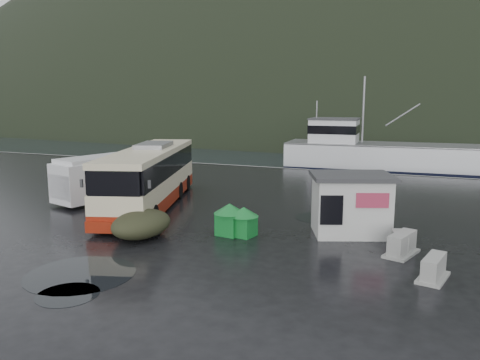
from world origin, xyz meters
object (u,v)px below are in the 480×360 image
at_px(jersey_barrier_c, 433,279).
at_px(fishing_trawler, 390,162).
at_px(coach_bus, 151,206).
at_px(jersey_barrier_b, 399,251).
at_px(ticket_kiosk, 349,234).
at_px(white_van, 108,199).
at_px(dome_tent, 142,237).
at_px(waste_bin_left, 230,235).
at_px(jersey_barrier_a, 401,255).
at_px(waste_bin_right, 244,236).

height_order(jersey_barrier_c, fishing_trawler, fishing_trawler).
xyz_separation_m(coach_bus, jersey_barrier_b, (13.65, -3.14, 0.00)).
xyz_separation_m(ticket_kiosk, jersey_barrier_c, (3.49, -4.43, 0.00)).
bearing_deg(white_van, dome_tent, -27.40).
relative_size(jersey_barrier_b, fishing_trawler, 0.06).
distance_m(dome_tent, fishing_trawler, 31.16).
height_order(waste_bin_left, jersey_barrier_a, waste_bin_left).
height_order(jersey_barrier_b, jersey_barrier_c, jersey_barrier_c).
bearing_deg(jersey_barrier_c, jersey_barrier_a, 116.99).
height_order(dome_tent, jersey_barrier_a, dome_tent).
bearing_deg(waste_bin_right, dome_tent, -155.65).
distance_m(waste_bin_right, jersey_barrier_a, 6.68).
bearing_deg(ticket_kiosk, jersey_barrier_a, -63.77).
bearing_deg(jersey_barrier_b, waste_bin_right, -176.49).
bearing_deg(coach_bus, ticket_kiosk, -24.78).
bearing_deg(coach_bus, waste_bin_right, -44.33).
bearing_deg(jersey_barrier_b, white_van, 167.90).
height_order(dome_tent, ticket_kiosk, ticket_kiosk).
bearing_deg(jersey_barrier_c, dome_tent, 177.91).
distance_m(coach_bus, jersey_barrier_a, 14.22).
xyz_separation_m(white_van, fishing_trawler, (14.60, 24.13, 0.00)).
xyz_separation_m(white_van, jersey_barrier_b, (17.05, -3.65, 0.00)).
height_order(ticket_kiosk, fishing_trawler, fishing_trawler).
height_order(waste_bin_left, dome_tent, waste_bin_left).
bearing_deg(dome_tent, waste_bin_right, 24.35).
height_order(coach_bus, jersey_barrier_c, coach_bus).
bearing_deg(ticket_kiosk, waste_bin_right, -174.51).
bearing_deg(dome_tent, ticket_kiosk, 25.31).
xyz_separation_m(white_van, dome_tent, (6.36, -5.92, 0.00)).
distance_m(white_van, jersey_barrier_b, 17.44).
bearing_deg(jersey_barrier_a, jersey_barrier_b, 103.12).
distance_m(ticket_kiosk, fishing_trawler, 26.05).
bearing_deg(fishing_trawler, ticket_kiosk, -92.30).
distance_m(white_van, dome_tent, 8.69).
xyz_separation_m(waste_bin_left, jersey_barrier_a, (7.35, -0.03, 0.00)).
relative_size(waste_bin_left, jersey_barrier_a, 0.81).
bearing_deg(jersey_barrier_a, waste_bin_right, 179.49).
relative_size(dome_tent, jersey_barrier_a, 1.74).
bearing_deg(jersey_barrier_b, dome_tent, -168.03).
relative_size(waste_bin_left, fishing_trawler, 0.06).
bearing_deg(waste_bin_right, white_van, 158.83).
distance_m(waste_bin_left, fishing_trawler, 28.62).
height_order(white_van, jersey_barrier_a, white_van).
bearing_deg(dome_tent, coach_bus, 118.69).
bearing_deg(jersey_barrier_a, fishing_trawler, 95.17).
bearing_deg(coach_bus, jersey_barrier_a, -32.42).
bearing_deg(fishing_trawler, dome_tent, -108.09).
bearing_deg(white_van, fishing_trawler, 74.37).
relative_size(waste_bin_right, jersey_barrier_b, 0.89).
relative_size(waste_bin_right, fishing_trawler, 0.06).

